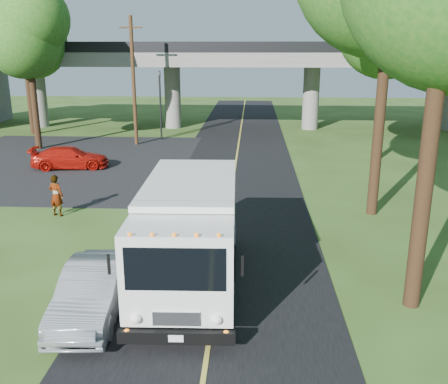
# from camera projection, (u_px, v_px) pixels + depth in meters

# --- Properties ---
(ground) EXTENTS (120.00, 120.00, 0.00)m
(ground) POSITION_uv_depth(u_px,v_px,m) (213.00, 318.00, 13.33)
(ground) COLOR #344B1A
(ground) RESTS_ON ground
(road) EXTENTS (7.00, 90.00, 0.02)m
(road) POSITION_uv_depth(u_px,v_px,m) (230.00, 204.00, 22.90)
(road) COLOR black
(road) RESTS_ON ground
(parking_lot) EXTENTS (16.00, 18.00, 0.01)m
(parking_lot) POSITION_uv_depth(u_px,v_px,m) (60.00, 162.00, 31.16)
(parking_lot) COLOR black
(parking_lot) RESTS_ON ground
(lane_line) EXTENTS (0.12, 90.00, 0.01)m
(lane_line) POSITION_uv_depth(u_px,v_px,m) (230.00, 203.00, 22.90)
(lane_line) COLOR gold
(lane_line) RESTS_ON road
(overpass) EXTENTS (54.00, 10.00, 7.30)m
(overpass) POSITION_uv_depth(u_px,v_px,m) (241.00, 75.00, 42.70)
(overpass) COLOR slate
(overpass) RESTS_ON ground
(traffic_signal) EXTENTS (0.18, 0.22, 5.20)m
(traffic_signal) POSITION_uv_depth(u_px,v_px,m) (160.00, 98.00, 37.66)
(traffic_signal) COLOR black
(traffic_signal) RESTS_ON ground
(utility_pole) EXTENTS (1.60, 0.26, 9.00)m
(utility_pole) POSITION_uv_depth(u_px,v_px,m) (134.00, 81.00, 35.43)
(utility_pole) COLOR #472D19
(utility_pole) RESTS_ON ground
(tree_right_far) EXTENTS (5.77, 5.67, 10.99)m
(tree_right_far) POSITION_uv_depth(u_px,v_px,m) (393.00, 23.00, 29.49)
(tree_right_far) COLOR #382314
(tree_right_far) RESTS_ON ground
(tree_left_lot) EXTENTS (5.60, 5.50, 10.50)m
(tree_left_lot) POSITION_uv_depth(u_px,v_px,m) (29.00, 31.00, 32.77)
(tree_left_lot) COLOR #382314
(tree_left_lot) RESTS_ON ground
(tree_left_far) EXTENTS (5.26, 5.16, 9.89)m
(tree_left_far) POSITION_uv_depth(u_px,v_px,m) (25.00, 40.00, 38.80)
(tree_left_far) COLOR #382314
(tree_left_far) RESTS_ON ground
(step_van) EXTENTS (2.94, 7.49, 3.11)m
(step_van) POSITION_uv_depth(u_px,v_px,m) (190.00, 231.00, 14.79)
(step_van) COLOR white
(step_van) RESTS_ON ground
(red_sedan) EXTENTS (4.67, 2.51, 1.29)m
(red_sedan) POSITION_uv_depth(u_px,v_px,m) (70.00, 158.00, 29.44)
(red_sedan) COLOR #B2130A
(red_sedan) RESTS_ON ground
(silver_sedan) EXTENTS (1.73, 4.35, 1.41)m
(silver_sedan) POSITION_uv_depth(u_px,v_px,m) (93.00, 291.00, 13.30)
(silver_sedan) COLOR #96999E
(silver_sedan) RESTS_ON ground
(pedestrian) EXTENTS (0.75, 0.59, 1.80)m
(pedestrian) POSITION_uv_depth(u_px,v_px,m) (56.00, 195.00, 21.10)
(pedestrian) COLOR gray
(pedestrian) RESTS_ON ground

